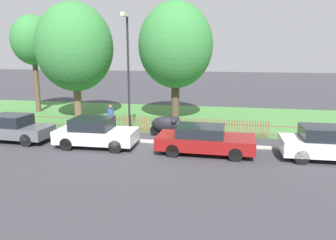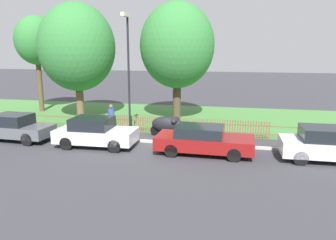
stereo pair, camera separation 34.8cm
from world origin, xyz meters
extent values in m
plane|color=#38383D|center=(0.00, 0.00, 0.00)|extent=(120.00, 120.00, 0.00)
cube|color=#B2ADA3|center=(0.00, 0.10, 0.06)|extent=(42.86, 0.20, 0.12)
cube|color=#477F3D|center=(0.00, 7.01, 0.01)|extent=(42.86, 9.84, 0.01)
cube|color=brown|center=(0.00, 2.11, 0.27)|extent=(42.86, 0.03, 0.05)
cube|color=brown|center=(0.00, 2.11, 0.70)|extent=(42.86, 0.03, 0.05)
cube|color=brown|center=(-5.47, 2.09, 0.48)|extent=(0.06, 0.03, 0.97)
cube|color=brown|center=(-5.33, 2.09, 0.48)|extent=(0.06, 0.03, 0.97)
cube|color=brown|center=(-5.19, 2.09, 0.48)|extent=(0.06, 0.03, 0.97)
cube|color=brown|center=(-5.06, 2.09, 0.48)|extent=(0.06, 0.03, 0.97)
cube|color=brown|center=(-4.92, 2.09, 0.48)|extent=(0.06, 0.03, 0.97)
cube|color=brown|center=(-4.78, 2.09, 0.48)|extent=(0.06, 0.03, 0.97)
cube|color=brown|center=(-4.64, 2.09, 0.48)|extent=(0.06, 0.03, 0.97)
cube|color=brown|center=(-4.50, 2.09, 0.48)|extent=(0.06, 0.03, 0.97)
cube|color=brown|center=(-4.36, 2.09, 0.48)|extent=(0.06, 0.03, 0.97)
cube|color=brown|center=(-4.22, 2.09, 0.48)|extent=(0.06, 0.03, 0.97)
cube|color=brown|center=(-4.09, 2.09, 0.48)|extent=(0.06, 0.03, 0.97)
cube|color=brown|center=(-3.95, 2.09, 0.48)|extent=(0.06, 0.03, 0.97)
cube|color=brown|center=(-3.81, 2.09, 0.48)|extent=(0.06, 0.03, 0.97)
cube|color=brown|center=(-3.67, 2.09, 0.48)|extent=(0.06, 0.03, 0.97)
cube|color=brown|center=(-3.53, 2.09, 0.48)|extent=(0.06, 0.03, 0.97)
cube|color=brown|center=(-3.39, 2.09, 0.48)|extent=(0.06, 0.03, 0.97)
cube|color=brown|center=(-3.26, 2.09, 0.48)|extent=(0.06, 0.03, 0.97)
cube|color=brown|center=(-3.12, 2.09, 0.48)|extent=(0.06, 0.03, 0.97)
cube|color=brown|center=(-2.98, 2.09, 0.48)|extent=(0.06, 0.03, 0.97)
cube|color=brown|center=(-2.84, 2.09, 0.48)|extent=(0.06, 0.03, 0.97)
cube|color=brown|center=(-2.70, 2.09, 0.48)|extent=(0.06, 0.03, 0.97)
cube|color=brown|center=(-2.56, 2.09, 0.48)|extent=(0.06, 0.03, 0.97)
cube|color=brown|center=(-2.42, 2.09, 0.48)|extent=(0.06, 0.03, 0.97)
cube|color=brown|center=(-2.29, 2.09, 0.48)|extent=(0.06, 0.03, 0.97)
cube|color=brown|center=(-2.15, 2.09, 0.48)|extent=(0.06, 0.03, 0.97)
cube|color=brown|center=(-2.01, 2.09, 0.48)|extent=(0.06, 0.03, 0.97)
cube|color=brown|center=(-1.87, 2.09, 0.48)|extent=(0.06, 0.03, 0.97)
cube|color=brown|center=(-1.73, 2.09, 0.48)|extent=(0.06, 0.03, 0.97)
cube|color=brown|center=(-1.59, 2.09, 0.48)|extent=(0.06, 0.03, 0.97)
cube|color=brown|center=(-1.45, 2.09, 0.48)|extent=(0.06, 0.03, 0.97)
cube|color=brown|center=(-1.32, 2.09, 0.48)|extent=(0.06, 0.03, 0.97)
cube|color=brown|center=(-1.18, 2.09, 0.48)|extent=(0.06, 0.03, 0.97)
cube|color=brown|center=(-1.04, 2.09, 0.48)|extent=(0.06, 0.03, 0.97)
cube|color=brown|center=(-0.90, 2.09, 0.48)|extent=(0.06, 0.03, 0.97)
cube|color=brown|center=(-0.76, 2.09, 0.48)|extent=(0.06, 0.03, 0.97)
cube|color=brown|center=(-0.62, 2.09, 0.48)|extent=(0.06, 0.03, 0.97)
cube|color=brown|center=(-0.48, 2.09, 0.48)|extent=(0.06, 0.03, 0.97)
cube|color=brown|center=(-0.35, 2.09, 0.48)|extent=(0.06, 0.03, 0.97)
cube|color=brown|center=(-0.21, 2.09, 0.48)|extent=(0.06, 0.03, 0.97)
cube|color=brown|center=(-0.07, 2.09, 0.48)|extent=(0.06, 0.03, 0.97)
cube|color=brown|center=(0.07, 2.09, 0.48)|extent=(0.06, 0.03, 0.97)
cube|color=brown|center=(0.21, 2.09, 0.48)|extent=(0.06, 0.03, 0.97)
cube|color=brown|center=(0.35, 2.09, 0.48)|extent=(0.06, 0.03, 0.97)
cube|color=brown|center=(0.48, 2.09, 0.48)|extent=(0.06, 0.03, 0.97)
cube|color=brown|center=(0.62, 2.09, 0.48)|extent=(0.06, 0.03, 0.97)
cube|color=brown|center=(0.76, 2.09, 0.48)|extent=(0.06, 0.03, 0.97)
cube|color=brown|center=(0.90, 2.09, 0.48)|extent=(0.06, 0.03, 0.97)
cube|color=brown|center=(1.04, 2.09, 0.48)|extent=(0.06, 0.03, 0.97)
cube|color=brown|center=(1.18, 2.09, 0.48)|extent=(0.06, 0.03, 0.97)
cube|color=brown|center=(1.32, 2.09, 0.48)|extent=(0.06, 0.03, 0.97)
cube|color=brown|center=(1.45, 2.09, 0.48)|extent=(0.06, 0.03, 0.97)
cube|color=brown|center=(1.59, 2.09, 0.48)|extent=(0.06, 0.03, 0.97)
cube|color=brown|center=(1.73, 2.09, 0.48)|extent=(0.06, 0.03, 0.97)
cube|color=brown|center=(1.87, 2.09, 0.48)|extent=(0.06, 0.03, 0.97)
cube|color=brown|center=(2.01, 2.09, 0.48)|extent=(0.06, 0.03, 0.97)
cube|color=brown|center=(2.15, 2.09, 0.48)|extent=(0.06, 0.03, 0.97)
cube|color=brown|center=(2.29, 2.09, 0.48)|extent=(0.06, 0.03, 0.97)
cube|color=brown|center=(2.42, 2.09, 0.48)|extent=(0.06, 0.03, 0.97)
cube|color=brown|center=(2.56, 2.09, 0.48)|extent=(0.06, 0.03, 0.97)
cube|color=brown|center=(2.70, 2.09, 0.48)|extent=(0.06, 0.03, 0.97)
cube|color=brown|center=(2.84, 2.09, 0.48)|extent=(0.06, 0.03, 0.97)
cube|color=brown|center=(2.98, 2.09, 0.48)|extent=(0.06, 0.03, 0.97)
cube|color=brown|center=(3.12, 2.09, 0.48)|extent=(0.06, 0.03, 0.97)
cube|color=brown|center=(3.26, 2.09, 0.48)|extent=(0.06, 0.03, 0.97)
cube|color=brown|center=(3.39, 2.09, 0.48)|extent=(0.06, 0.03, 0.97)
cube|color=brown|center=(3.53, 2.09, 0.48)|extent=(0.06, 0.03, 0.97)
cube|color=brown|center=(3.67, 2.09, 0.48)|extent=(0.06, 0.03, 0.97)
cube|color=brown|center=(3.81, 2.09, 0.48)|extent=(0.06, 0.03, 0.97)
cube|color=brown|center=(3.95, 2.09, 0.48)|extent=(0.06, 0.03, 0.97)
cube|color=brown|center=(4.09, 2.09, 0.48)|extent=(0.06, 0.03, 0.97)
cube|color=brown|center=(4.22, 2.09, 0.48)|extent=(0.06, 0.03, 0.97)
cube|color=brown|center=(4.36, 2.09, 0.48)|extent=(0.06, 0.03, 0.97)
cube|color=brown|center=(4.50, 2.09, 0.48)|extent=(0.06, 0.03, 0.97)
cube|color=brown|center=(4.64, 2.09, 0.48)|extent=(0.06, 0.03, 0.97)
cube|color=brown|center=(4.78, 2.09, 0.48)|extent=(0.06, 0.03, 0.97)
cube|color=brown|center=(4.92, 2.09, 0.48)|extent=(0.06, 0.03, 0.97)
cube|color=brown|center=(5.06, 2.09, 0.48)|extent=(0.06, 0.03, 0.97)
cube|color=brown|center=(5.19, 2.09, 0.48)|extent=(0.06, 0.03, 0.97)
cube|color=brown|center=(5.33, 2.09, 0.48)|extent=(0.06, 0.03, 0.97)
cube|color=brown|center=(5.47, 2.09, 0.48)|extent=(0.06, 0.03, 0.97)
cube|color=#51565B|center=(-7.64, -1.04, 0.56)|extent=(3.90, 1.76, 0.57)
cube|color=black|center=(-7.83, -1.03, 1.13)|extent=(1.89, 1.53, 0.57)
cylinder|color=black|center=(-6.42, -0.33, 0.33)|extent=(0.65, 0.16, 0.65)
cylinder|color=black|center=(-6.47, -1.82, 0.33)|extent=(0.65, 0.16, 0.65)
cylinder|color=black|center=(-8.80, -0.25, 0.33)|extent=(0.65, 0.16, 0.65)
cube|color=silver|center=(-3.01, -1.18, 0.58)|extent=(3.96, 1.88, 0.63)
cube|color=black|center=(-3.21, -1.19, 1.18)|extent=(1.92, 1.65, 0.57)
cylinder|color=black|center=(-1.82, -0.33, 0.32)|extent=(0.64, 0.16, 0.63)
cylinder|color=black|center=(-1.77, -1.96, 0.32)|extent=(0.64, 0.16, 0.63)
cylinder|color=black|center=(-4.25, -0.40, 0.32)|extent=(0.64, 0.16, 0.63)
cylinder|color=black|center=(-4.20, -2.03, 0.32)|extent=(0.64, 0.16, 0.63)
cube|color=maroon|center=(2.35, -1.22, 0.55)|extent=(4.47, 1.92, 0.59)
cube|color=black|center=(2.12, -1.22, 1.08)|extent=(2.16, 1.69, 0.46)
cylinder|color=black|center=(3.74, -0.39, 0.30)|extent=(0.61, 0.15, 0.60)
cylinder|color=black|center=(3.71, -2.09, 0.30)|extent=(0.61, 0.15, 0.60)
cylinder|color=black|center=(0.98, -0.35, 0.30)|extent=(0.61, 0.15, 0.60)
cylinder|color=black|center=(0.96, -2.05, 0.30)|extent=(0.61, 0.15, 0.60)
cube|color=silver|center=(7.62, -1.09, 0.59)|extent=(3.93, 1.86, 0.66)
cube|color=black|center=(7.43, -1.09, 1.20)|extent=(1.90, 1.65, 0.56)
cylinder|color=black|center=(6.40, -0.28, 0.31)|extent=(0.62, 0.15, 0.62)
cylinder|color=black|center=(6.43, -1.93, 0.31)|extent=(0.62, 0.15, 0.62)
cylinder|color=black|center=(0.71, 1.39, 0.30)|extent=(0.62, 0.16, 0.61)
cylinder|color=black|center=(-0.67, 1.52, 0.30)|extent=(0.62, 0.16, 0.61)
ellipsoid|color=black|center=(0.02, 1.45, 0.69)|extent=(1.89, 0.89, 0.91)
ellipsoid|color=black|center=(0.45, 1.41, 0.93)|extent=(0.50, 0.94, 0.42)
cylinder|color=brown|center=(-11.37, 7.02, 2.22)|extent=(0.38, 0.38, 4.44)
ellipsoid|color=#337A38|center=(-11.37, 7.02, 5.46)|extent=(3.22, 3.22, 3.70)
cylinder|color=brown|center=(-6.98, 4.94, 1.64)|extent=(0.52, 0.52, 3.29)
ellipsoid|color=#337A38|center=(-6.98, 4.94, 4.90)|extent=(5.11, 5.11, 5.87)
cylinder|color=#473828|center=(-0.26, 5.64, 1.75)|extent=(0.55, 0.55, 3.49)
ellipsoid|color=#337A38|center=(-0.26, 5.64, 5.02)|extent=(4.83, 4.83, 5.56)
cylinder|color=black|center=(-3.03, 1.17, 0.43)|extent=(0.16, 0.16, 0.85)
cylinder|color=black|center=(-3.24, 1.04, 0.43)|extent=(0.16, 0.16, 0.85)
cylinder|color=#334C93|center=(-3.13, 1.10, 1.19)|extent=(0.49, 0.49, 0.67)
sphere|color=brown|center=(-3.13, 1.10, 1.64)|extent=(0.23, 0.23, 0.23)
cylinder|color=black|center=(-1.94, 0.81, 3.17)|extent=(0.11, 0.11, 6.34)
cube|color=beige|center=(-1.94, 0.46, 6.44)|extent=(0.20, 0.76, 0.18)
camera|label=1|loc=(3.45, -15.81, 4.67)|focal=35.00mm
camera|label=2|loc=(3.79, -15.74, 4.67)|focal=35.00mm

